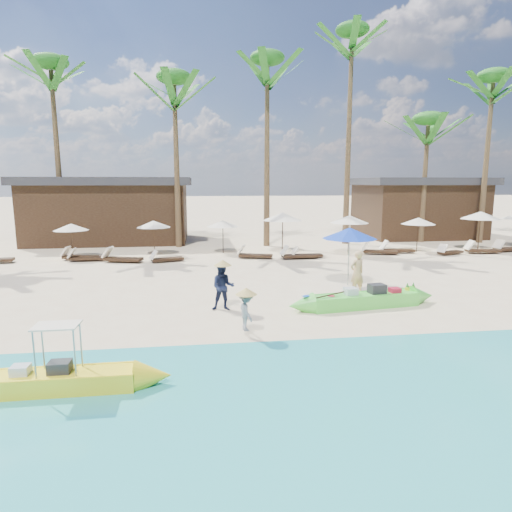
{
  "coord_description": "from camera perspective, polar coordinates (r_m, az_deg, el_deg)",
  "views": [
    {
      "loc": [
        -2.03,
        -12.58,
        3.94
      ],
      "look_at": [
        -0.11,
        2.0,
        1.42
      ],
      "focal_mm": 30.0,
      "sensor_mm": 36.0,
      "label": 1
    }
  ],
  "objects": [
    {
      "name": "resort_parasol_4",
      "position": [
        24.04,
        -13.5,
        4.15
      ],
      "size": [
        1.86,
        1.86,
        1.91
      ],
      "color": "#362516",
      "rests_on": "ground"
    },
    {
      "name": "lounger_6_right",
      "position": [
        22.52,
        5.46,
        0.16
      ],
      "size": [
        1.96,
        0.69,
        0.66
      ],
      "rotation": [
        0.0,
        0.0,
        0.05
      ],
      "color": "#362516",
      "rests_on": "ground"
    },
    {
      "name": "lounger_3_right",
      "position": [
        23.95,
        -22.66,
        -0.01
      ],
      "size": [
        1.9,
        0.86,
        0.62
      ],
      "rotation": [
        0.0,
        0.0,
        -0.17
      ],
      "color": "#362516",
      "rests_on": "ground"
    },
    {
      "name": "lounger_5_left",
      "position": [
        22.03,
        -12.03,
        -0.31
      ],
      "size": [
        1.73,
        1.01,
        0.56
      ],
      "rotation": [
        0.0,
        0.0,
        0.32
      ],
      "color": "#362516",
      "rests_on": "ground"
    },
    {
      "name": "lounger_10_left",
      "position": [
        28.77,
        30.49,
        0.93
      ],
      "size": [
        1.99,
        0.91,
        0.65
      ],
      "rotation": [
        0.0,
        0.0,
        0.17
      ],
      "color": "#362516",
      "rests_on": "ground"
    },
    {
      "name": "green_canoe",
      "position": [
        14.22,
        14.19,
        -5.65
      ],
      "size": [
        5.69,
        1.19,
        0.73
      ],
      "rotation": [
        0.0,
        0.0,
        0.13
      ],
      "color": "#50DB42",
      "rests_on": "ground"
    },
    {
      "name": "palm_6",
      "position": [
        31.07,
        21.9,
        14.78
      ],
      "size": [
        2.08,
        2.08,
        8.51
      ],
      "color": "brown",
      "rests_on": "ground"
    },
    {
      "name": "palm_4",
      "position": [
        27.48,
        1.5,
        21.27
      ],
      "size": [
        2.08,
        2.08,
        11.7
      ],
      "color": "brown",
      "rests_on": "ground"
    },
    {
      "name": "lounger_9_left",
      "position": [
        26.05,
        24.34,
        0.56
      ],
      "size": [
        1.72,
        1.03,
        0.56
      ],
      "rotation": [
        0.0,
        0.0,
        0.35
      ],
      "color": "#362516",
      "rests_on": "ground"
    },
    {
      "name": "pavilion_east",
      "position": [
        34.13,
        20.65,
        6.16
      ],
      "size": [
        8.8,
        6.6,
        4.3
      ],
      "color": "#362516",
      "rests_on": "ground"
    },
    {
      "name": "blue_umbrella",
      "position": [
        16.77,
        12.37,
        2.98
      ],
      "size": [
        2.1,
        2.1,
        2.26
      ],
      "color": "#99999E",
      "rests_on": "ground"
    },
    {
      "name": "lounger_7_left",
      "position": [
        22.86,
        6.6,
        0.2
      ],
      "size": [
        1.68,
        0.57,
        0.57
      ],
      "rotation": [
        0.0,
        0.0,
        0.03
      ],
      "color": "#362516",
      "rests_on": "ground"
    },
    {
      "name": "pavilion_west",
      "position": [
        30.72,
        -18.79,
        5.93
      ],
      "size": [
        10.8,
        6.6,
        4.3
      ],
      "color": "#362516",
      "rests_on": "ground"
    },
    {
      "name": "palm_3",
      "position": [
        27.29,
        -10.79,
        19.33
      ],
      "size": [
        2.08,
        2.08,
        10.52
      ],
      "color": "brown",
      "rests_on": "ground"
    },
    {
      "name": "resort_parasol_6",
      "position": [
        24.06,
        3.57,
        5.27
      ],
      "size": [
        2.25,
        2.25,
        2.31
      ],
      "color": "#362516",
      "rests_on": "ground"
    },
    {
      "name": "tourist",
      "position": [
        15.58,
        13.32,
        -2.18
      ],
      "size": [
        0.68,
        0.56,
        1.6
      ],
      "primitive_type": "imported",
      "rotation": [
        0.0,
        0.0,
        3.49
      ],
      "color": "#DCAF76",
      "rests_on": "ground"
    },
    {
      "name": "lounger_4_right",
      "position": [
        22.53,
        -17.61,
        -0.24
      ],
      "size": [
        2.09,
        1.16,
        0.68
      ],
      "rotation": [
        0.0,
        0.0,
        -0.29
      ],
      "color": "#362516",
      "rests_on": "ground"
    },
    {
      "name": "yellow_canoe",
      "position": [
        9.35,
        -25.8,
        -14.77
      ],
      "size": [
        5.1,
        0.68,
        1.32
      ],
      "rotation": [
        0.0,
        0.0,
        0.0
      ],
      "color": "yellow",
      "rests_on": "ground"
    },
    {
      "name": "palm_2",
      "position": [
        29.38,
        -25.49,
        19.08
      ],
      "size": [
        2.08,
        2.08,
        11.33
      ],
      "color": "brown",
      "rests_on": "ground"
    },
    {
      "name": "ground",
      "position": [
        13.34,
        1.62,
        -7.46
      ],
      "size": [
        240.0,
        240.0,
        0.0
      ],
      "primitive_type": "plane",
      "color": "beige",
      "rests_on": "ground"
    },
    {
      "name": "resort_parasol_9",
      "position": [
        28.29,
        27.77,
        4.83
      ],
      "size": [
        2.24,
        2.24,
        2.31
      ],
      "color": "#362516",
      "rests_on": "ground"
    },
    {
      "name": "lounger_4_left",
      "position": [
        23.47,
        -21.91,
        -0.17
      ],
      "size": [
        1.76,
        0.55,
        0.6
      ],
      "rotation": [
        0.0,
        0.0,
        0.01
      ],
      "color": "#362516",
      "rests_on": "ground"
    },
    {
      "name": "resort_parasol_7",
      "position": [
        24.18,
        12.33,
        4.81
      ],
      "size": [
        2.12,
        2.12,
        2.18
      ],
      "color": "#362516",
      "rests_on": "ground"
    },
    {
      "name": "vendor_green",
      "position": [
        13.37,
        -4.42,
        -4.14
      ],
      "size": [
        0.77,
        0.63,
        1.49
      ],
      "primitive_type": "imported",
      "rotation": [
        0.0,
        0.0,
        -0.09
      ],
      "color": "#141B37",
      "rests_on": "ground"
    },
    {
      "name": "palm_5",
      "position": [
        29.4,
        12.55,
        23.02
      ],
      "size": [
        2.08,
        2.08,
        13.6
      ],
      "color": "brown",
      "rests_on": "ground"
    },
    {
      "name": "wet_sand_strip",
      "position": [
        8.78,
        7.02,
        -16.99
      ],
      "size": [
        240.0,
        4.5,
        0.01
      ],
      "primitive_type": "cube",
      "color": "tan",
      "rests_on": "ground"
    },
    {
      "name": "resort_parasol_8",
      "position": [
        26.29,
        20.83,
        4.39
      ],
      "size": [
        1.93,
        1.93,
        1.98
      ],
      "color": "#362516",
      "rests_on": "ground"
    },
    {
      "name": "vendor_yellow",
      "position": [
        11.06,
        -1.31,
        -7.39
      ],
      "size": [
        0.51,
        0.72,
        1.01
      ],
      "primitive_type": "imported",
      "rotation": [
        0.0,
        0.0,
        1.79
      ],
      "color": "gray",
      "rests_on": "ground"
    },
    {
      "name": "palm_7",
      "position": [
        32.58,
        28.89,
        17.47
      ],
      "size": [
        2.08,
        2.08,
        11.08
      ],
      "color": "brown",
      "rests_on": "ground"
    },
    {
      "name": "lounger_8_left",
      "position": [
        25.58,
        18.09,
        0.86
      ],
      "size": [
        1.97,
        0.84,
        0.65
      ],
      "rotation": [
        0.0,
        0.0,
        -0.14
      ],
      "color": "#362516",
      "rests_on": "ground"
    },
    {
      "name": "lounger_6_left",
      "position": [
        22.6,
        -0.39,
        0.21
      ],
      "size": [
        1.93,
        1.07,
        0.63
      ],
      "rotation": [
        0.0,
        0.0,
        -0.29
      ],
      "color": "#362516",
      "rests_on": "ground"
    },
    {
      "name": "resort_parasol_5",
      "position": [
        24.22,
        -4.45,
        4.34
      ],
      "size": [
        1.81,
        1.81,
        1.87
      ],
      "color": "#362516",
      "rests_on": "ground"
    },
    {
      "name": "resort_parasol_3",
      "position": [
        24.39,
        -23.45,
        3.56
      ],
      "size": [
        1.79,
        1.79,
        1.85
      ],
      "color": "#362516",
      "rests_on": "ground"
    },
    {
      "name": "lounger_9_right",
      "position": [
        27.33,
        27.76,
        0.76
      ],
      "size": [
        1.99,
        0.86,
        0.66
      ],
      "rotation": [
        0.0,
        0.0,
        -0.14
      ],
      "color": "#362516",
      "rests_on": "ground"
    },
    {
      "name": "lounger_7_right",
      "position": [
        24.8,
        15.91,
        0.72
      ],
      "size": [
        2.05,
        1.13,
        0.66
      ],
      "rotation": [
        0.0,
        0.0,
        -0.29
      ],
      "color": "#362516",
      "rests_on": "ground"
    }
  ]
}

